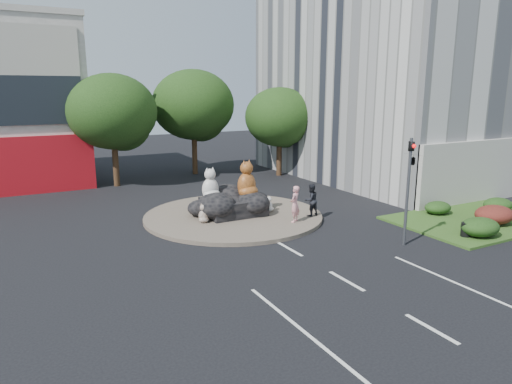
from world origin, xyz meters
TOP-DOWN VIEW (x-y plane):
  - ground at (0.00, 0.00)m, footprint 120.00×120.00m
  - roundabout_island at (0.00, 10.00)m, footprint 10.00×10.00m
  - rock_plinth at (0.00, 10.00)m, footprint 3.20×2.60m
  - grass_verge at (12.00, 3.00)m, footprint 10.00×6.00m
  - tree_left at (-3.93, 22.06)m, footprint 6.46×6.46m
  - tree_mid at (3.07, 24.06)m, footprint 6.84×6.84m
  - tree_right at (9.07, 20.06)m, footprint 5.70×5.70m
  - hedge_near_green at (9.00, 1.00)m, footprint 2.00×1.60m
  - hedge_red at (11.50, 2.00)m, footprint 2.20×1.76m
  - hedge_mid_green at (14.00, 3.50)m, footprint 1.80×1.44m
  - hedge_back_green at (10.50, 4.80)m, footprint 1.60×1.28m
  - traffic_light at (5.10, 2.00)m, footprint 0.44×1.24m
  - street_lamp at (12.82, 8.00)m, footprint 2.34×0.22m
  - cat_white at (-1.23, 10.33)m, footprint 1.22×1.09m
  - cat_tabby at (0.81, 9.90)m, footprint 1.60×1.49m
  - kitten_calico at (-2.10, 9.25)m, footprint 0.81×0.82m
  - kitten_white at (2.06, 9.55)m, footprint 0.72×0.72m
  - pedestrian_pink at (2.23, 7.07)m, footprint 0.85×0.79m
  - pedestrian_dark at (3.67, 7.66)m, footprint 0.92×0.75m
  - litter_bin at (8.34, 1.27)m, footprint 0.57×0.57m

SIDE VIEW (x-z plane):
  - ground at x=0.00m, z-range 0.00..0.00m
  - grass_verge at x=12.00m, z-range 0.00..0.12m
  - roundabout_island at x=0.00m, z-range 0.00..0.20m
  - litter_bin at x=8.34m, z-range 0.12..0.80m
  - hedge_back_green at x=10.50m, z-range 0.12..0.84m
  - hedge_mid_green at x=14.00m, z-range 0.12..0.93m
  - hedge_near_green at x=9.00m, z-range 0.12..1.02m
  - hedge_red at x=11.50m, z-range 0.12..1.11m
  - rock_plinth at x=0.00m, z-range 0.20..1.10m
  - kitten_white at x=2.06m, z-range 0.20..1.11m
  - kitten_calico at x=-2.10m, z-range 0.20..1.23m
  - pedestrian_dark at x=3.67m, z-range 0.20..1.99m
  - pedestrian_pink at x=2.23m, z-range 0.20..2.15m
  - cat_white at x=-1.23m, z-range 1.10..2.94m
  - cat_tabby at x=0.81m, z-range 1.10..3.26m
  - traffic_light at x=5.10m, z-range 1.12..6.12m
  - street_lamp at x=12.82m, z-range 0.52..8.58m
  - tree_right at x=9.07m, z-range 0.98..8.28m
  - tree_left at x=-3.93m, z-range 1.11..9.38m
  - tree_mid at x=3.07m, z-range 1.18..9.94m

